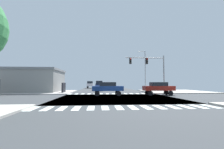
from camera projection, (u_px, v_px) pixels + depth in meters
ground at (117, 98)px, 18.65m from camera, size 90.00×90.00×0.05m
sidewalk_corner_ne at (174, 91)px, 31.72m from camera, size 12.00×12.00×0.14m
sidewalk_corner_nw at (41, 92)px, 29.47m from camera, size 12.00×12.00×0.14m
crosswalk_near at (126, 107)px, 11.37m from camera, size 13.50×2.00×0.01m
crosswalk_far at (110, 94)px, 25.89m from camera, size 13.50×2.00×0.01m
traffic_signal_mast at (149, 65)px, 26.27m from camera, size 6.57×0.55×6.37m
street_lamp at (144, 67)px, 34.95m from camera, size 1.78×0.32×8.87m
bank_building at (20, 81)px, 30.22m from camera, size 16.54×9.35×4.44m
sedan_nearside_1 at (159, 87)px, 22.75m from camera, size 4.30×1.80×1.88m
pickup_crossing_1 at (90, 84)px, 53.32m from camera, size 2.00×5.10×2.35m
suv_trailing_1 at (99, 84)px, 42.86m from camera, size 1.96×4.60×2.34m
sedan_outer_4 at (108, 88)px, 22.11m from camera, size 4.30×1.80×1.88m
sedan_inner_5 at (99, 86)px, 35.94m from camera, size 1.80×4.30×1.88m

